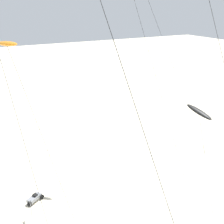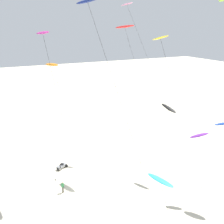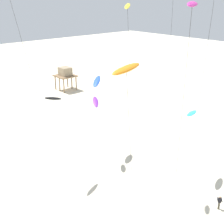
% 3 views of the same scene
% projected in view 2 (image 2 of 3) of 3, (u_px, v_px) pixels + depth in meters
% --- Properties ---
extents(ground_plane, '(260.00, 260.00, 0.00)m').
position_uv_depth(ground_plane, '(81.00, 194.00, 39.18)').
color(ground_plane, beige).
extents(kite_yellow, '(6.92, 5.15, 21.53)m').
position_uv_depth(kite_yellow, '(162.00, 44.00, 30.60)').
color(kite_yellow, yellow).
rests_on(kite_yellow, ground).
extents(kite_purple, '(2.71, 2.49, 9.34)m').
position_uv_depth(kite_purple, '(199.00, 136.00, 36.39)').
color(kite_purple, purple).
rests_on(kite_purple, ground).
extents(kite_red, '(8.03, 5.73, 22.59)m').
position_uv_depth(kite_red, '(125.00, 28.00, 41.13)').
color(kite_red, red).
rests_on(kite_red, ground).
extents(kite_navy, '(8.69, 6.44, 24.90)m').
position_uv_depth(kite_navy, '(89.00, 6.00, 24.33)').
color(kite_navy, navy).
rests_on(kite_navy, ground).
extents(kite_orange, '(6.87, 4.56, 17.95)m').
position_uv_depth(kite_orange, '(52.00, 65.00, 35.54)').
color(kite_orange, orange).
rests_on(kite_orange, ground).
extents(kite_magenta, '(4.97, 3.46, 21.98)m').
position_uv_depth(kite_magenta, '(44.00, 38.00, 30.08)').
color(kite_magenta, '#D8339E').
rests_on(kite_magenta, ground).
extents(kite_cyan, '(3.62, 2.34, 8.91)m').
position_uv_depth(kite_cyan, '(161.00, 181.00, 26.31)').
color(kite_cyan, '#33BFE0').
rests_on(kite_cyan, ground).
extents(kite_black, '(3.39, 2.11, 11.38)m').
position_uv_depth(kite_black, '(169.00, 109.00, 41.29)').
color(kite_black, black).
rests_on(kite_black, ground).
extents(kite_pink, '(10.49, 7.94, 26.14)m').
position_uv_depth(kite_pink, '(129.00, 9.00, 47.17)').
color(kite_pink, pink).
rests_on(kite_pink, ground).
extents(kite_flyer_middle, '(0.58, 0.61, 1.67)m').
position_uv_depth(kite_flyer_middle, '(63.00, 187.00, 39.24)').
color(kite_flyer_middle, '#4C4738').
rests_on(kite_flyer_middle, ground).
extents(beach_buggy, '(1.74, 2.02, 0.82)m').
position_uv_depth(beach_buggy, '(62.00, 166.00, 45.94)').
color(beach_buggy, gray).
rests_on(beach_buggy, ground).
extents(marker_flag, '(0.57, 0.05, 2.10)m').
position_uv_depth(marker_flag, '(60.00, 169.00, 42.98)').
color(marker_flag, gray).
rests_on(marker_flag, ground).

